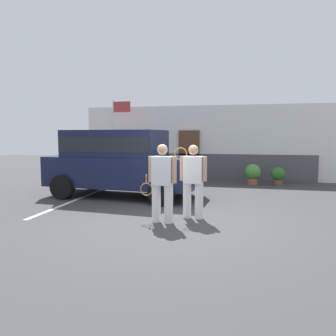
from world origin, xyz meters
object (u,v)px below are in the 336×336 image
Objects in this scene: tennis_player_man at (162,182)px; flag_pole at (117,125)px; tennis_player_woman at (193,180)px; parked_suv at (120,160)px; potted_plant_secondary at (278,175)px; potted_plant_by_porch at (253,173)px.

flag_pole is (-3.56, 6.45, 1.44)m from tennis_player_man.
tennis_player_woman is 7.42m from flag_pole.
parked_suv reaches higher than tennis_player_woman.
potted_plant_secondary is at bearing 38.47° from parked_suv.
tennis_player_man is 2.50× the size of potted_plant_secondary.
tennis_player_man is at bearing -61.08° from flag_pole.
tennis_player_man is at bearing -48.78° from parked_suv.
tennis_player_man reaches higher than potted_plant_by_porch.
potted_plant_by_porch is 6.02m from flag_pole.
tennis_player_woman is 0.50× the size of flag_pole.
parked_suv is 1.40× the size of flag_pole.
tennis_player_man is at bearing -109.54° from potted_plant_by_porch.
potted_plant_by_porch is (1.54, 5.53, -0.44)m from tennis_player_woman.
parked_suv is 6.01× the size of potted_plant_by_porch.
flag_pole is at bearing -56.53° from tennis_player_man.
parked_suv is at bearing -67.39° from flag_pole.
potted_plant_by_porch is 0.94m from potted_plant_secondary.
flag_pole reaches higher than tennis_player_woman.
tennis_player_man is 1.02× the size of tennis_player_woman.
potted_plant_by_porch is 1.15× the size of potted_plant_secondary.
tennis_player_woman is at bearing -113.92° from potted_plant_secondary.
tennis_player_woman is (0.60, 0.49, -0.00)m from tennis_player_man.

